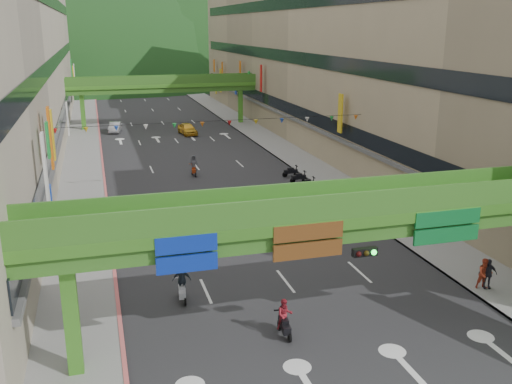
{
  "coord_description": "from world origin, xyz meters",
  "views": [
    {
      "loc": [
        -9.51,
        -15.44,
        13.63
      ],
      "look_at": [
        0.0,
        18.0,
        3.5
      ],
      "focal_mm": 40.0,
      "sensor_mm": 36.0,
      "label": 1
    }
  ],
  "objects_px": {
    "scooter_rider_mid": "(285,318)",
    "car_yellow": "(187,129)",
    "overpass_near": "(358,231)",
    "car_silver": "(115,127)",
    "pedestrian_red": "(484,276)",
    "scooter_rider_near": "(180,228)"
  },
  "relations": [
    {
      "from": "scooter_rider_mid",
      "to": "car_yellow",
      "type": "relative_size",
      "value": 0.42
    },
    {
      "from": "scooter_rider_mid",
      "to": "overpass_near",
      "type": "bearing_deg",
      "value": -21.86
    },
    {
      "from": "overpass_near",
      "to": "scooter_rider_mid",
      "type": "height_order",
      "value": "overpass_near"
    },
    {
      "from": "overpass_near",
      "to": "scooter_rider_mid",
      "type": "distance_m",
      "value": 5.26
    },
    {
      "from": "overpass_near",
      "to": "car_silver",
      "type": "bearing_deg",
      "value": 97.94
    },
    {
      "from": "pedestrian_red",
      "to": "car_silver",
      "type": "bearing_deg",
      "value": 119.75
    },
    {
      "from": "car_silver",
      "to": "pedestrian_red",
      "type": "xyz_separation_m",
      "value": [
        16.8,
        -54.23,
        0.18
      ]
    },
    {
      "from": "car_silver",
      "to": "scooter_rider_mid",
      "type": "bearing_deg",
      "value": -75.59
    },
    {
      "from": "overpass_near",
      "to": "scooter_rider_near",
      "type": "bearing_deg",
      "value": 111.47
    },
    {
      "from": "scooter_rider_near",
      "to": "scooter_rider_mid",
      "type": "xyz_separation_m",
      "value": [
        2.77,
        -13.13,
        0.0
      ]
    },
    {
      "from": "car_yellow",
      "to": "scooter_rider_near",
      "type": "bearing_deg",
      "value": -107.9
    },
    {
      "from": "scooter_rider_mid",
      "to": "pedestrian_red",
      "type": "distance_m",
      "value": 11.81
    },
    {
      "from": "car_yellow",
      "to": "pedestrian_red",
      "type": "bearing_deg",
      "value": -89.08
    },
    {
      "from": "scooter_rider_near",
      "to": "car_silver",
      "type": "distance_m",
      "value": 42.64
    },
    {
      "from": "pedestrian_red",
      "to": "overpass_near",
      "type": "bearing_deg",
      "value": -151.02
    },
    {
      "from": "scooter_rider_mid",
      "to": "car_yellow",
      "type": "height_order",
      "value": "scooter_rider_mid"
    },
    {
      "from": "car_silver",
      "to": "pedestrian_red",
      "type": "distance_m",
      "value": 56.77
    },
    {
      "from": "scooter_rider_mid",
      "to": "car_silver",
      "type": "relative_size",
      "value": 0.45
    },
    {
      "from": "scooter_rider_mid",
      "to": "pedestrian_red",
      "type": "xyz_separation_m",
      "value": [
        11.71,
        1.48,
        -0.08
      ]
    },
    {
      "from": "overpass_near",
      "to": "car_silver",
      "type": "distance_m",
      "value": 57.57
    },
    {
      "from": "car_silver",
      "to": "car_yellow",
      "type": "height_order",
      "value": "car_yellow"
    },
    {
      "from": "scooter_rider_near",
      "to": "car_silver",
      "type": "relative_size",
      "value": 0.49
    }
  ]
}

